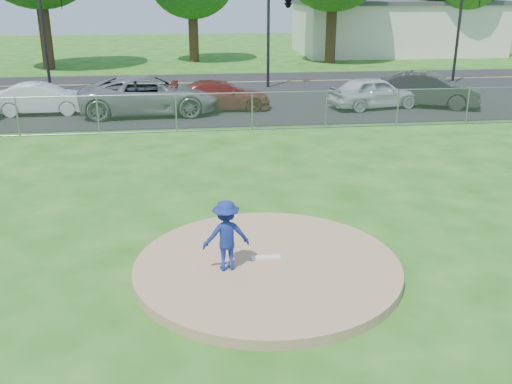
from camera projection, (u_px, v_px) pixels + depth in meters
ground at (231, 144)px, 20.94m from camera, size 120.00×120.00×0.00m
pitchers_mound at (267, 267)px, 11.58m from camera, size 5.40×5.40×0.20m
pitching_rubber at (266, 257)px, 11.72m from camera, size 0.60×0.15×0.04m
chain_link_fence at (227, 112)px, 22.55m from camera, size 40.00×0.06×1.50m
parking_lot at (221, 108)px, 27.01m from camera, size 50.00×8.00×0.01m
street at (214, 82)px, 34.01m from camera, size 60.00×7.00×0.01m
commercial_building at (395, 27)px, 48.06m from camera, size 16.40×9.40×4.30m
traffic_signal_left at (48, 28)px, 30.04m from camera, size 1.28×0.20×5.60m
traffic_signal_center at (286, 2)px, 30.99m from camera, size 1.42×2.48×5.60m
traffic_signal_right at (463, 24)px, 32.53m from camera, size 1.28×0.20×5.60m
pitcher at (226, 235)px, 11.06m from camera, size 0.99×0.65×1.43m
traffic_cone at (105, 110)px, 24.84m from camera, size 0.37×0.37×0.71m
parked_car_white at (42, 99)px, 25.49m from camera, size 4.18×1.54×1.37m
parked_car_gray at (149, 95)px, 25.43m from camera, size 6.21×3.08×1.69m
parked_car_darkred at (221, 95)px, 26.44m from camera, size 4.61×1.95×1.33m
parked_car_pearl at (375, 92)px, 26.75m from camera, size 4.58×2.61×1.47m
parked_car_charcoal at (427, 89)px, 27.10m from camera, size 5.10×3.55×1.59m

